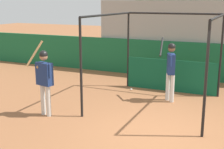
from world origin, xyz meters
name	(u,v)px	position (x,y,z in m)	size (l,w,h in m)	color
ground_plane	(157,134)	(0.00, 0.00, 0.00)	(60.00, 60.00, 0.00)	#935B38
outfield_wall	(198,62)	(0.00, 5.80, 0.76)	(24.00, 0.12, 1.53)	#196038
bleacher_section	(205,37)	(0.00, 7.46, 1.60)	(8.70, 3.20, 3.21)	#9E9E99
batting_cage	(166,61)	(-0.60, 3.06, 1.21)	(3.32, 3.57, 2.76)	black
player_batter	(171,66)	(-0.35, 2.64, 1.14)	(0.62, 0.76, 1.99)	silver
player_waiting	(44,76)	(-3.20, -0.05, 1.13)	(0.81, 0.45, 2.08)	silver
baseball	(131,89)	(-1.90, 3.28, 0.04)	(0.07, 0.07, 0.07)	white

